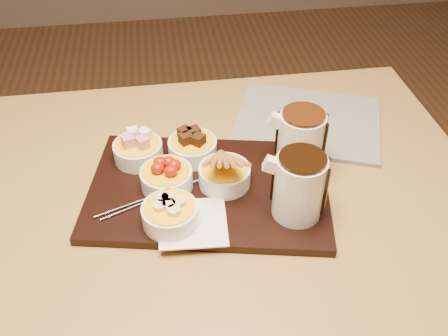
{
  "coord_description": "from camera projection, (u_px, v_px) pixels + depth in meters",
  "views": [
    {
      "loc": [
        -0.03,
        -0.73,
        1.42
      ],
      "look_at": [
        0.08,
        -0.02,
        0.81
      ],
      "focal_mm": 40.0,
      "sensor_mm": 36.0,
      "label": 1
    }
  ],
  "objects": [
    {
      "name": "dining_table",
      "position": [
        186.0,
        222.0,
        1.05
      ],
      "size": [
        1.2,
        0.8,
        0.75
      ],
      "color": "#A0783B",
      "rests_on": "ground"
    },
    {
      "name": "serving_board",
      "position": [
        209.0,
        189.0,
        0.97
      ],
      "size": [
        0.51,
        0.39,
        0.02
      ],
      "primitive_type": "cube",
      "rotation": [
        0.0,
        0.0,
        -0.21
      ],
      "color": "black",
      "rests_on": "dining_table"
    },
    {
      "name": "napkin",
      "position": [
        193.0,
        223.0,
        0.89
      ],
      "size": [
        0.13,
        0.13,
        0.0
      ],
      "primitive_type": "cube",
      "rotation": [
        0.0,
        0.0,
        -0.07
      ],
      "color": "white",
      "rests_on": "serving_board"
    },
    {
      "name": "bowl_marshmallows",
      "position": [
        138.0,
        151.0,
        1.02
      ],
      "size": [
        0.1,
        0.1,
        0.04
      ],
      "primitive_type": "cylinder",
      "color": "white",
      "rests_on": "serving_board"
    },
    {
      "name": "bowl_cake",
      "position": [
        193.0,
        149.0,
        1.02
      ],
      "size": [
        0.1,
        0.1,
        0.04
      ],
      "primitive_type": "cylinder",
      "color": "white",
      "rests_on": "serving_board"
    },
    {
      "name": "bowl_strawberries",
      "position": [
        167.0,
        179.0,
        0.95
      ],
      "size": [
        0.1,
        0.1,
        0.04
      ],
      "primitive_type": "cylinder",
      "color": "white",
      "rests_on": "serving_board"
    },
    {
      "name": "bowl_biscotti",
      "position": [
        224.0,
        176.0,
        0.96
      ],
      "size": [
        0.1,
        0.1,
        0.04
      ],
      "primitive_type": "cylinder",
      "color": "white",
      "rests_on": "serving_board"
    },
    {
      "name": "bowl_bananas",
      "position": [
        170.0,
        215.0,
        0.88
      ],
      "size": [
        0.1,
        0.1,
        0.04
      ],
      "primitive_type": "cylinder",
      "color": "white",
      "rests_on": "serving_board"
    },
    {
      "name": "pitcher_dark_chocolate",
      "position": [
        299.0,
        187.0,
        0.87
      ],
      "size": [
        0.11,
        0.11,
        0.12
      ],
      "primitive_type": "cylinder",
      "rotation": [
        0.0,
        0.0,
        -0.21
      ],
      "color": "silver",
      "rests_on": "serving_board"
    },
    {
      "name": "pitcher_milk_chocolate",
      "position": [
        300.0,
        142.0,
        0.97
      ],
      "size": [
        0.11,
        0.11,
        0.12
      ],
      "primitive_type": "cylinder",
      "rotation": [
        0.0,
        0.0,
        -0.21
      ],
      "color": "silver",
      "rests_on": "serving_board"
    },
    {
      "name": "fondue_skewers",
      "position": [
        160.0,
        193.0,
        0.94
      ],
      "size": [
        0.12,
        0.25,
        0.01
      ],
      "primitive_type": null,
      "rotation": [
        0.0,
        0.0,
        -1.22
      ],
      "color": "silver",
      "rests_on": "serving_board"
    },
    {
      "name": "newspaper",
      "position": [
        308.0,
        121.0,
        1.15
      ],
      "size": [
        0.4,
        0.36,
        0.01
      ],
      "primitive_type": "cube",
      "rotation": [
        0.0,
        0.0,
        -0.37
      ],
      "color": "beige",
      "rests_on": "dining_table"
    }
  ]
}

